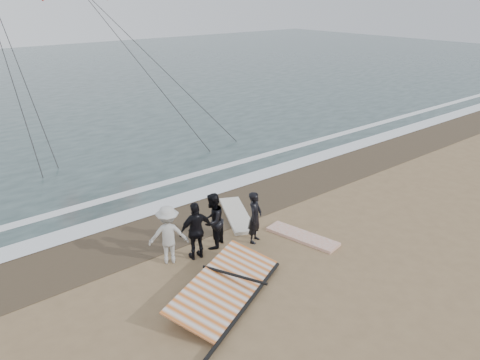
# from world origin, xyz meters

# --- Properties ---
(ground) EXTENTS (120.00, 120.00, 0.00)m
(ground) POSITION_xyz_m (0.00, 0.00, 0.00)
(ground) COLOR #8C704C
(ground) RESTS_ON ground
(sea) EXTENTS (120.00, 54.00, 0.02)m
(sea) POSITION_xyz_m (0.00, 33.00, 0.01)
(sea) COLOR #233838
(sea) RESTS_ON ground
(wet_sand) EXTENTS (120.00, 2.80, 0.01)m
(wet_sand) POSITION_xyz_m (0.00, 4.50, 0.01)
(wet_sand) COLOR #4C3D2B
(wet_sand) RESTS_ON ground
(foam_near) EXTENTS (120.00, 0.90, 0.01)m
(foam_near) POSITION_xyz_m (0.00, 5.90, 0.03)
(foam_near) COLOR white
(foam_near) RESTS_ON sea
(foam_far) EXTENTS (120.00, 0.45, 0.01)m
(foam_far) POSITION_xyz_m (0.00, 7.60, 0.03)
(foam_far) COLOR white
(foam_far) RESTS_ON sea
(man_main) EXTENTS (0.68, 0.61, 1.57)m
(man_main) POSITION_xyz_m (-0.86, 2.05, 0.79)
(man_main) COLOR black
(man_main) RESTS_ON ground
(board_white) EXTENTS (1.06, 2.33, 0.09)m
(board_white) POSITION_xyz_m (0.37, 1.29, 0.05)
(board_white) COLOR white
(board_white) RESTS_ON ground
(board_cream) EXTENTS (1.76, 2.62, 0.11)m
(board_cream) POSITION_xyz_m (-0.24, 3.66, 0.05)
(board_cream) COLOR beige
(board_cream) RESTS_ON ground
(trio_cluster) EXTENTS (2.52, 1.12, 1.67)m
(trio_cluster) POSITION_xyz_m (-2.76, 2.57, 0.83)
(trio_cluster) COLOR black
(trio_cluster) RESTS_ON ground
(sail_rig) EXTENTS (3.74, 3.04, 0.49)m
(sail_rig) POSITION_xyz_m (-3.23, 0.64, 0.19)
(sail_rig) COLOR black
(sail_rig) RESTS_ON ground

